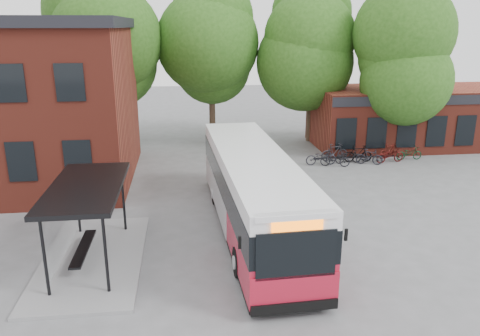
{
  "coord_description": "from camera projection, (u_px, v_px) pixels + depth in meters",
  "views": [
    {
      "loc": [
        -1.09,
        -16.65,
        8.08
      ],
      "look_at": [
        1.34,
        3.18,
        2.0
      ],
      "focal_mm": 35.0,
      "sensor_mm": 36.0,
      "label": 1
    }
  ],
  "objects": [
    {
      "name": "ground",
      "position": [
        216.0,
        241.0,
        18.3
      ],
      "size": [
        100.0,
        100.0,
        0.0
      ],
      "primitive_type": "plane",
      "color": "#5F5F62"
    },
    {
      "name": "bicycle_extra_0",
      "position": [
        409.0,
        153.0,
        29.31
      ],
      "size": [
        1.71,
        0.66,
        0.88
      ],
      "primitive_type": "imported",
      "rotation": [
        0.0,
        0.0,
        1.62
      ],
      "color": "black",
      "rests_on": "ground"
    },
    {
      "name": "shop_row",
      "position": [
        414.0,
        117.0,
        32.75
      ],
      "size": [
        14.0,
        6.2,
        4.0
      ],
      "primitive_type": null,
      "color": "maroon",
      "rests_on": "ground"
    },
    {
      "name": "bike_rail",
      "position": [
        354.0,
        160.0,
        28.81
      ],
      "size": [
        5.2,
        0.1,
        0.38
      ],
      "primitive_type": null,
      "color": "black",
      "rests_on": "ground"
    },
    {
      "name": "bicycle_4",
      "position": [
        348.0,
        156.0,
        28.6
      ],
      "size": [
        1.76,
        0.77,
        0.89
      ],
      "primitive_type": "imported",
      "rotation": [
        0.0,
        0.0,
        1.68
      ],
      "color": "black",
      "rests_on": "ground"
    },
    {
      "name": "bicycle_2",
      "position": [
        335.0,
        159.0,
        27.95
      ],
      "size": [
        1.83,
        1.07,
        0.91
      ],
      "primitive_type": "imported",
      "rotation": [
        0.0,
        0.0,
        1.28
      ],
      "color": "black",
      "rests_on": "ground"
    },
    {
      "name": "tree_1",
      "position": [
        212.0,
        68.0,
        33.04
      ],
      "size": [
        7.92,
        7.92,
        10.4
      ],
      "primitive_type": null,
      "color": "#244E14",
      "rests_on": "ground"
    },
    {
      "name": "tree_0",
      "position": [
        108.0,
        66.0,
        31.19
      ],
      "size": [
        7.92,
        7.92,
        11.0
      ],
      "primitive_type": null,
      "color": "#244E14",
      "rests_on": "ground"
    },
    {
      "name": "city_bus",
      "position": [
        253.0,
        193.0,
        18.93
      ],
      "size": [
        3.25,
        12.83,
        3.23
      ],
      "primitive_type": null,
      "rotation": [
        0.0,
        0.0,
        0.04
      ],
      "color": "#B1162D",
      "rests_on": "ground"
    },
    {
      "name": "tree_2",
      "position": [
        312.0,
        64.0,
        32.82
      ],
      "size": [
        7.92,
        7.92,
        11.0
      ],
      "primitive_type": null,
      "color": "#244E14",
      "rests_on": "ground"
    },
    {
      "name": "bicycle_1",
      "position": [
        335.0,
        152.0,
        29.15
      ],
      "size": [
        1.87,
        0.83,
        1.09
      ],
      "primitive_type": "imported",
      "rotation": [
        0.0,
        0.0,
        1.75
      ],
      "color": "#26262C",
      "rests_on": "ground"
    },
    {
      "name": "tree_3",
      "position": [
        404.0,
        82.0,
        29.85
      ],
      "size": [
        7.04,
        7.04,
        9.28
      ],
      "primitive_type": null,
      "color": "#244E14",
      "rests_on": "ground"
    },
    {
      "name": "bicycle_6",
      "position": [
        390.0,
        155.0,
        28.72
      ],
      "size": [
        1.96,
        0.97,
        0.98
      ],
      "primitive_type": "imported",
      "rotation": [
        0.0,
        0.0,
        1.75
      ],
      "color": "#400D0C",
      "rests_on": "ground"
    },
    {
      "name": "bus_shelter",
      "position": [
        89.0,
        223.0,
        16.4
      ],
      "size": [
        3.6,
        7.0,
        2.9
      ],
      "primitive_type": null,
      "color": "black",
      "rests_on": "ground"
    },
    {
      "name": "bicycle_0",
      "position": [
        321.0,
        157.0,
        28.23
      ],
      "size": [
        1.87,
        0.67,
        0.98
      ],
      "primitive_type": "imported",
      "rotation": [
        0.0,
        0.0,
        1.58
      ],
      "color": "#23222A",
      "rests_on": "ground"
    },
    {
      "name": "bicycle_5",
      "position": [
        369.0,
        157.0,
        28.34
      ],
      "size": [
        1.65,
        0.97,
        0.96
      ],
      "primitive_type": "imported",
      "rotation": [
        0.0,
        0.0,
        1.22
      ],
      "color": "black",
      "rests_on": "ground"
    },
    {
      "name": "bicycle_3",
      "position": [
        358.0,
        154.0,
        28.83
      ],
      "size": [
        1.79,
        0.59,
        1.06
      ],
      "primitive_type": "imported",
      "rotation": [
        0.0,
        0.0,
        1.52
      ],
      "color": "black",
      "rests_on": "ground"
    },
    {
      "name": "bicycle_7",
      "position": [
        389.0,
        150.0,
        29.81
      ],
      "size": [
        1.61,
        1.04,
        0.94
      ],
      "primitive_type": "imported",
      "rotation": [
        0.0,
        0.0,
        1.99
      ],
      "color": "#5F1914",
      "rests_on": "ground"
    }
  ]
}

